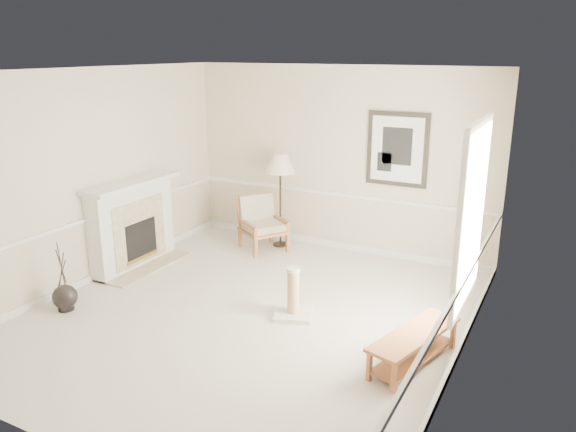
{
  "coord_description": "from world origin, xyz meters",
  "views": [
    {
      "loc": [
        3.34,
        -5.3,
        3.14
      ],
      "look_at": [
        0.18,
        0.7,
        1.1
      ],
      "focal_mm": 35.0,
      "sensor_mm": 36.0,
      "label": 1
    }
  ],
  "objects_px": {
    "floor_vase": "(65,298)",
    "bench": "(414,343)",
    "scratching_post": "(293,301)",
    "floor_lamp": "(280,166)",
    "armchair": "(261,221)"
  },
  "relations": [
    {
      "from": "armchair",
      "to": "floor_lamp",
      "type": "relative_size",
      "value": 0.61
    },
    {
      "from": "floor_lamp",
      "to": "bench",
      "type": "xyz_separation_m",
      "value": [
        2.94,
        -2.56,
        -1.1
      ]
    },
    {
      "from": "floor_vase",
      "to": "armchair",
      "type": "xyz_separation_m",
      "value": [
        1.0,
        3.1,
        0.3
      ]
    },
    {
      "from": "bench",
      "to": "scratching_post",
      "type": "bearing_deg",
      "value": 166.56
    },
    {
      "from": "bench",
      "to": "scratching_post",
      "type": "relative_size",
      "value": 2.06
    },
    {
      "from": "floor_vase",
      "to": "bench",
      "type": "relative_size",
      "value": 0.69
    },
    {
      "from": "armchair",
      "to": "bench",
      "type": "relative_size",
      "value": 0.71
    },
    {
      "from": "floor_vase",
      "to": "bench",
      "type": "bearing_deg",
      "value": 10.69
    },
    {
      "from": "armchair",
      "to": "floor_vase",
      "type": "bearing_deg",
      "value": -164.65
    },
    {
      "from": "bench",
      "to": "floor_vase",
      "type": "bearing_deg",
      "value": -169.31
    },
    {
      "from": "scratching_post",
      "to": "floor_lamp",
      "type": "bearing_deg",
      "value": 121.87
    },
    {
      "from": "armchair",
      "to": "scratching_post",
      "type": "relative_size",
      "value": 1.47
    },
    {
      "from": "floor_lamp",
      "to": "bench",
      "type": "height_order",
      "value": "floor_lamp"
    },
    {
      "from": "floor_lamp",
      "to": "floor_vase",
      "type": "bearing_deg",
      "value": -110.19
    },
    {
      "from": "scratching_post",
      "to": "bench",
      "type": "bearing_deg",
      "value": -13.44
    }
  ]
}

